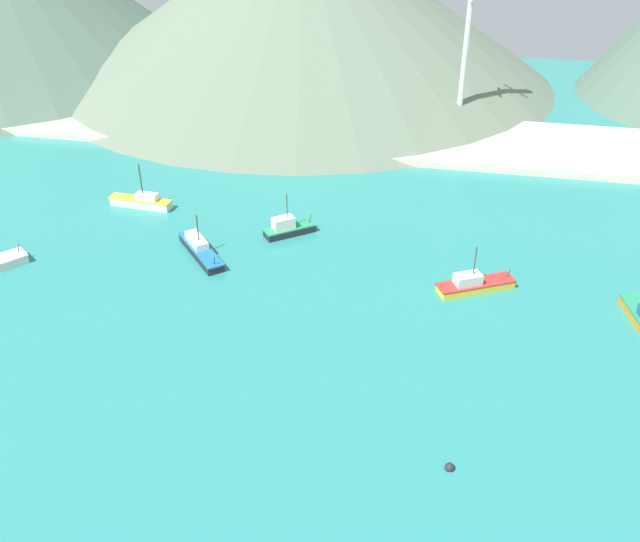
% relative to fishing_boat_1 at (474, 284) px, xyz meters
% --- Properties ---
extents(ground, '(260.00, 280.00, 0.50)m').
position_rel_fishing_boat_1_xyz_m(ground, '(-31.14, -30.17, -1.05)').
color(ground, teal).
extents(fishing_boat_1, '(9.41, 6.55, 5.86)m').
position_rel_fishing_boat_1_xyz_m(fishing_boat_1, '(0.00, 0.00, 0.00)').
color(fishing_boat_1, gold).
rests_on(fishing_boat_1, ground).
extents(fishing_boat_3, '(8.64, 9.50, 5.67)m').
position_rel_fishing_boat_1_xyz_m(fishing_boat_3, '(-34.35, 1.49, -0.00)').
color(fishing_boat_3, '#232328').
rests_on(fishing_boat_3, ground).
extents(fishing_boat_5, '(6.89, 6.08, 6.01)m').
position_rel_fishing_boat_1_xyz_m(fishing_boat_5, '(-24.69, 9.01, 0.17)').
color(fishing_boat_5, '#232328').
rests_on(fishing_boat_5, ground).
extents(fishing_boat_6, '(9.40, 2.56, 6.67)m').
position_rel_fishing_boat_1_xyz_m(fishing_boat_6, '(-47.34, 12.93, 0.06)').
color(fishing_boat_6, silver).
rests_on(fishing_boat_6, ground).
extents(buoy_0, '(0.85, 0.85, 0.85)m').
position_rel_fishing_boat_1_xyz_m(buoy_0, '(-1.58, -28.42, -0.65)').
color(buoy_0, '#232328').
rests_on(buoy_0, ground).
extents(beach_strip, '(247.00, 22.80, 1.20)m').
position_rel_fishing_boat_1_xyz_m(beach_strip, '(-31.14, 46.84, -0.20)').
color(beach_strip, beige).
rests_on(beach_strip, ground).
extents(radio_tower, '(3.74, 2.99, 37.40)m').
position_rel_fishing_boat_1_xyz_m(radio_tower, '(-3.64, 52.41, 18.28)').
color(radio_tower, silver).
rests_on(radio_tower, ground).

